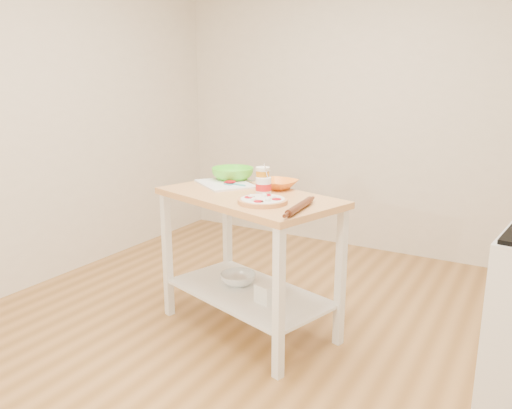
{
  "coord_description": "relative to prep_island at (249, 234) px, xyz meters",
  "views": [
    {
      "loc": [
        1.38,
        -2.28,
        1.58
      ],
      "look_at": [
        -0.14,
        0.33,
        0.83
      ],
      "focal_mm": 35.0,
      "sensor_mm": 36.0,
      "label": 1
    }
  ],
  "objects": [
    {
      "name": "room_shell",
      "position": [
        0.16,
        -0.28,
        0.7
      ],
      "size": [
        4.04,
        4.54,
        2.74
      ],
      "color": "#AA773E",
      "rests_on": "ground"
    },
    {
      "name": "prep_island",
      "position": [
        0.0,
        0.0,
        0.0
      ],
      "size": [
        1.27,
        0.92,
        0.9
      ],
      "rotation": [
        0.0,
        0.0,
        -0.29
      ],
      "color": "tan",
      "rests_on": "ground"
    },
    {
      "name": "pizza",
      "position": [
        0.19,
        -0.15,
        0.27
      ],
      "size": [
        0.29,
        0.29,
        0.05
      ],
      "rotation": [
        0.0,
        0.0,
        -0.03
      ],
      "color": "#E8A363",
      "rests_on": "prep_island"
    },
    {
      "name": "cutting_board",
      "position": [
        -0.29,
        0.18,
        0.26
      ],
      "size": [
        0.5,
        0.47,
        0.04
      ],
      "rotation": [
        0.0,
        0.0,
        -0.59
      ],
      "color": "white",
      "rests_on": "prep_island"
    },
    {
      "name": "spatula",
      "position": [
        -0.19,
        0.14,
        0.27
      ],
      "size": [
        0.16,
        0.05,
        0.01
      ],
      "rotation": [
        0.0,
        0.0,
        -0.17
      ],
      "color": "#44AFAE",
      "rests_on": "cutting_board"
    },
    {
      "name": "knife",
      "position": [
        -0.31,
        0.33,
        0.27
      ],
      "size": [
        0.27,
        0.07,
        0.01
      ],
      "rotation": [
        0.0,
        0.0,
        -0.22
      ],
      "color": "silver",
      "rests_on": "cutting_board"
    },
    {
      "name": "orange_bowl",
      "position": [
        0.08,
        0.24,
        0.28
      ],
      "size": [
        0.26,
        0.26,
        0.06
      ],
      "primitive_type": "imported",
      "rotation": [
        0.0,
        0.0,
        -0.09
      ],
      "color": "orange",
      "rests_on": "prep_island"
    },
    {
      "name": "green_bowl",
      "position": [
        -0.32,
        0.32,
        0.3
      ],
      "size": [
        0.41,
        0.41,
        0.09
      ],
      "primitive_type": "imported",
      "rotation": [
        0.0,
        0.0,
        -0.71
      ],
      "color": "#5CE030",
      "rests_on": "prep_island"
    },
    {
      "name": "beer_pint",
      "position": [
        0.08,
        0.03,
        0.34
      ],
      "size": [
        0.09,
        0.09,
        0.17
      ],
      "color": "orange",
      "rests_on": "prep_island"
    },
    {
      "name": "yogurt_tub",
      "position": [
        0.1,
        0.0,
        0.31
      ],
      "size": [
        0.1,
        0.1,
        0.2
      ],
      "color": "white",
      "rests_on": "prep_island"
    },
    {
      "name": "rolling_pin",
      "position": [
        0.44,
        -0.2,
        0.27
      ],
      "size": [
        0.07,
        0.34,
        0.04
      ],
      "primitive_type": "cylinder",
      "rotation": [
        1.57,
        0.0,
        0.09
      ],
      "color": "#5B2914",
      "rests_on": "prep_island"
    },
    {
      "name": "shelf_glass_bowl",
      "position": [
        -0.12,
        0.06,
        -0.35
      ],
      "size": [
        0.25,
        0.25,
        0.07
      ],
      "primitive_type": "imported",
      "rotation": [
        0.0,
        0.0,
        -0.06
      ],
      "color": "silver",
      "rests_on": "prep_island"
    },
    {
      "name": "shelf_bin",
      "position": [
        0.18,
        -0.08,
        -0.33
      ],
      "size": [
        0.14,
        0.14,
        0.11
      ],
      "primitive_type": "cube",
      "rotation": [
        0.0,
        0.0,
        -0.29
      ],
      "color": "white",
      "rests_on": "prep_island"
    }
  ]
}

